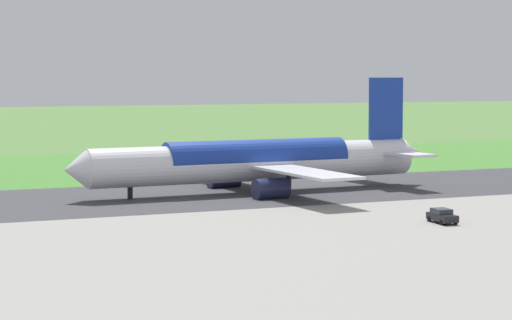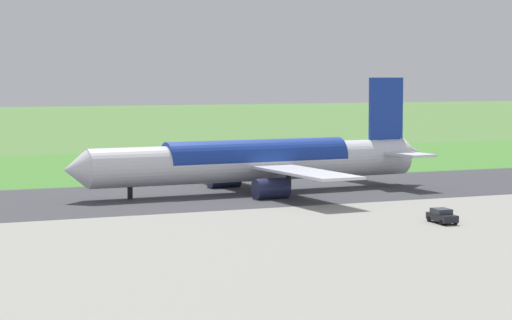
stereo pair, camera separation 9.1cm
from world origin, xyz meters
name	(u,v)px [view 1 (the left image)]	position (x,y,z in m)	size (l,w,h in m)	color
ground_plane	(153,198)	(0.00, 0.00, 0.00)	(800.00, 800.00, 0.00)	#547F3D
runway_asphalt	(153,197)	(0.00, 0.00, 0.03)	(600.00, 32.32, 0.06)	#38383D
apron_concrete	(443,300)	(0.00, 67.70, 0.03)	(440.00, 110.00, 0.05)	gray
grass_verge_foreground	(82,172)	(0.00, -38.49, 0.02)	(600.00, 80.00, 0.04)	#478534
airliner_main	(258,161)	(-15.22, -0.02, 4.35)	(54.10, 44.21, 15.88)	white
service_car_followme	(442,216)	(-21.62, 35.28, 0.84)	(2.25, 4.36, 1.62)	black
no_stopping_sign	(152,159)	(-12.74, -40.37, 1.75)	(0.60, 0.10, 2.97)	slate
traffic_cone_orange	(118,168)	(-6.74, -40.64, 0.28)	(0.40, 0.40, 0.55)	orange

